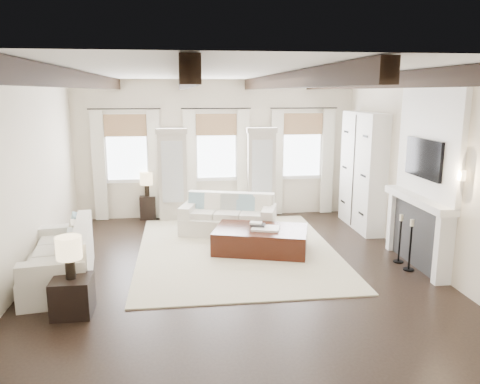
{
  "coord_description": "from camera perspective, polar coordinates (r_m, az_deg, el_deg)",
  "views": [
    {
      "loc": [
        -0.84,
        -7.16,
        2.92
      ],
      "look_at": [
        0.21,
        1.01,
        1.15
      ],
      "focal_mm": 35.0,
      "sensor_mm": 36.0,
      "label": 1
    }
  ],
  "objects": [
    {
      "name": "book_upper",
      "position": [
        8.7,
        1.95,
        -3.79
      ],
      "size": [
        0.26,
        0.23,
        0.03
      ],
      "primitive_type": "cube",
      "rotation": [
        0.0,
        0.0,
        -0.3
      ],
      "color": "beige",
      "rests_on": "book_lower"
    },
    {
      "name": "area_rug",
      "position": [
        8.84,
        -0.39,
        -7.09
      ],
      "size": [
        3.63,
        4.51,
        0.02
      ],
      "primitive_type": "cube",
      "color": "beige",
      "rests_on": "ground"
    },
    {
      "name": "lamp_front",
      "position": [
        6.53,
        -20.13,
        -6.68
      ],
      "size": [
        0.33,
        0.33,
        0.57
      ],
      "color": "black",
      "rests_on": "side_table_front"
    },
    {
      "name": "ottoman",
      "position": [
        8.75,
        2.56,
        -5.86
      ],
      "size": [
        1.92,
        1.5,
        0.44
      ],
      "primitive_type": "cube",
      "rotation": [
        0.0,
        0.0,
        -0.3
      ],
      "color": "black",
      "rests_on": "ground"
    },
    {
      "name": "side_table_back",
      "position": [
        11.18,
        -11.13,
        -1.82
      ],
      "size": [
        0.36,
        0.36,
        0.54
      ],
      "primitive_type": "cube",
      "color": "black",
      "rests_on": "ground"
    },
    {
      "name": "candlestick_near",
      "position": [
        8.29,
        20.02,
        -6.59
      ],
      "size": [
        0.18,
        0.18,
        0.88
      ],
      "color": "black",
      "rests_on": "ground"
    },
    {
      "name": "ground",
      "position": [
        7.78,
        -0.62,
        -9.92
      ],
      "size": [
        7.5,
        7.5,
        0.0
      ],
      "primitive_type": "plane",
      "color": "black",
      "rests_on": "ground"
    },
    {
      "name": "sofa_left",
      "position": [
        7.85,
        -20.69,
        -7.74
      ],
      "size": [
        1.23,
        2.2,
        0.89
      ],
      "color": "silver",
      "rests_on": "ground"
    },
    {
      "name": "candlestick_far",
      "position": [
        8.61,
        18.88,
        -5.86
      ],
      "size": [
        0.17,
        0.17,
        0.86
      ],
      "color": "black",
      "rests_on": "ground"
    },
    {
      "name": "tray",
      "position": [
        8.62,
        3.15,
        -4.45
      ],
      "size": [
        0.59,
        0.51,
        0.04
      ],
      "primitive_type": "cube",
      "rotation": [
        0.0,
        0.0,
        -0.3
      ],
      "color": "white",
      "rests_on": "ottoman"
    },
    {
      "name": "sofa_back",
      "position": [
        9.8,
        -1.38,
        -3.17
      ],
      "size": [
        2.1,
        1.39,
        0.83
      ],
      "color": "silver",
      "rests_on": "ground"
    },
    {
      "name": "side_table_front",
      "position": [
        6.75,
        -19.73,
        -11.87
      ],
      "size": [
        0.51,
        0.51,
        0.51
      ],
      "primitive_type": "cube",
      "color": "black",
      "rests_on": "ground"
    },
    {
      "name": "room_shell",
      "position": [
        8.28,
        3.79,
        4.94
      ],
      "size": [
        6.54,
        7.54,
        3.22
      ],
      "color": "silver",
      "rests_on": "ground"
    },
    {
      "name": "lamp_back",
      "position": [
        11.04,
        -11.27,
        1.48
      ],
      "size": [
        0.33,
        0.33,
        0.56
      ],
      "color": "black",
      "rests_on": "side_table_back"
    },
    {
      "name": "book_lower",
      "position": [
        8.7,
        2.19,
        -4.02
      ],
      "size": [
        0.31,
        0.27,
        0.04
      ],
      "primitive_type": "cube",
      "rotation": [
        0.0,
        0.0,
        -0.3
      ],
      "color": "#262628",
      "rests_on": "tray"
    }
  ]
}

